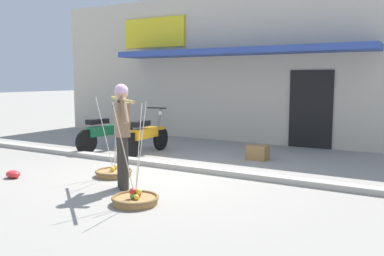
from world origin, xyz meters
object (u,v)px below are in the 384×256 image
fruit_basket_left_side (135,199)px  wooden_crate (258,153)px  plastic_litter_bag (13,174)px  motorcycle_second_in_row (146,135)px  fruit_vendor (122,129)px  fruit_basket_right_side (114,172)px  motorcycle_nearest_shop (106,133)px

fruit_basket_left_side → wooden_crate: fruit_basket_left_side is taller
plastic_litter_bag → wooden_crate: size_ratio=0.64×
fruit_basket_left_side → motorcycle_second_in_row: bearing=124.1°
fruit_vendor → motorcycle_second_in_row: 3.10m
wooden_crate → fruit_basket_left_side: bearing=-95.1°
fruit_basket_left_side → fruit_vendor: bearing=140.5°
fruit_basket_left_side → fruit_basket_right_side: (-1.39, 1.15, -0.00)m
fruit_basket_left_side → wooden_crate: size_ratio=3.30×
motorcycle_nearest_shop → motorcycle_second_in_row: same height
wooden_crate → fruit_vendor: bearing=-107.2°
fruit_vendor → wooden_crate: fruit_vendor is taller
fruit_vendor → wooden_crate: size_ratio=3.85×
motorcycle_second_in_row → motorcycle_nearest_shop: bearing=-174.8°
fruit_vendor → motorcycle_nearest_shop: size_ratio=0.94×
fruit_basket_right_side → wooden_crate: bearing=58.0°
motorcycle_second_in_row → wooden_crate: motorcycle_second_in_row is taller
fruit_basket_left_side → fruit_basket_right_side: size_ratio=1.00×
fruit_basket_right_side → motorcycle_second_in_row: bearing=111.0°
fruit_basket_right_side → plastic_litter_bag: size_ratio=5.18×
fruit_basket_right_side → plastic_litter_bag: bearing=-145.4°
motorcycle_second_in_row → plastic_litter_bag: size_ratio=6.51×
motorcycle_nearest_shop → plastic_litter_bag: size_ratio=6.47×
motorcycle_nearest_shop → plastic_litter_bag: motorcycle_nearest_shop is taller
fruit_basket_right_side → motorcycle_nearest_shop: 2.82m
fruit_vendor → motorcycle_second_in_row: (-1.49, 2.66, -0.53)m
motorcycle_nearest_shop → wooden_crate: (3.70, 0.79, -0.29)m
plastic_litter_bag → motorcycle_nearest_shop: bearing=99.3°
fruit_basket_left_side → motorcycle_second_in_row: 3.92m
fruit_basket_right_side → wooden_crate: size_ratio=3.30×
fruit_vendor → wooden_crate: 3.60m
fruit_basket_left_side → fruit_basket_right_side: bearing=140.4°
fruit_basket_right_side → plastic_litter_bag: (-1.48, -1.02, -0.00)m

